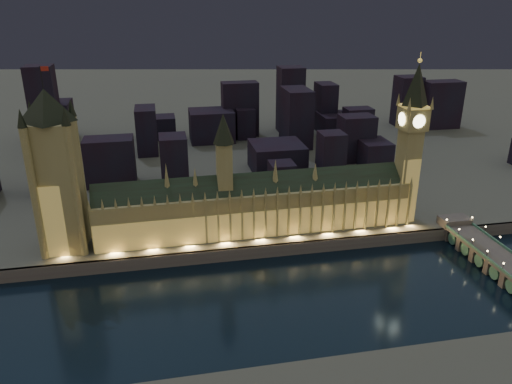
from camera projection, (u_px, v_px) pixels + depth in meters
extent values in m
plane|color=black|center=(267.00, 295.00, 269.13)|extent=(2000.00, 2000.00, 0.00)
cube|color=#484A41|center=(192.00, 99.00, 741.07)|extent=(2000.00, 960.00, 8.00)
cube|color=#4D4243|center=(252.00, 252.00, 304.96)|extent=(2000.00, 2.50, 8.00)
cube|color=olive|center=(256.00, 211.00, 318.58)|extent=(200.36, 24.04, 28.00)
cube|color=#B09345|center=(260.00, 225.00, 311.11)|extent=(200.00, 0.50, 18.00)
cube|color=black|center=(257.00, 186.00, 312.24)|extent=(200.29, 20.31, 16.26)
cube|color=olive|center=(224.00, 169.00, 303.81)|extent=(9.00, 9.00, 32.00)
cone|color=black|center=(223.00, 129.00, 294.49)|extent=(13.00, 13.00, 18.00)
cube|color=olive|center=(92.00, 232.00, 291.00)|extent=(1.20, 1.20, 28.00)
cone|color=olive|center=(89.00, 205.00, 285.21)|extent=(2.00, 2.00, 6.00)
cube|color=olive|center=(105.00, 231.00, 292.33)|extent=(1.20, 1.20, 28.00)
cone|color=olive|center=(102.00, 204.00, 286.54)|extent=(2.00, 2.00, 6.00)
cube|color=olive|center=(118.00, 230.00, 293.65)|extent=(1.20, 1.20, 28.00)
cone|color=olive|center=(115.00, 203.00, 287.86)|extent=(2.00, 2.00, 6.00)
cube|color=olive|center=(131.00, 229.00, 294.98)|extent=(1.20, 1.20, 28.00)
cone|color=olive|center=(129.00, 202.00, 289.19)|extent=(2.00, 2.00, 6.00)
cube|color=olive|center=(144.00, 227.00, 296.31)|extent=(1.20, 1.20, 28.00)
cone|color=olive|center=(142.00, 201.00, 290.52)|extent=(2.00, 2.00, 6.00)
cube|color=olive|center=(157.00, 226.00, 297.64)|extent=(1.20, 1.20, 28.00)
cone|color=olive|center=(154.00, 200.00, 291.85)|extent=(2.00, 2.00, 6.00)
cube|color=olive|center=(169.00, 225.00, 298.97)|extent=(1.20, 1.20, 28.00)
cone|color=olive|center=(167.00, 199.00, 293.18)|extent=(2.00, 2.00, 6.00)
cube|color=olive|center=(182.00, 224.00, 300.29)|extent=(1.20, 1.20, 28.00)
cone|color=olive|center=(180.00, 198.00, 294.50)|extent=(2.00, 2.00, 6.00)
cube|color=olive|center=(194.00, 223.00, 301.62)|extent=(1.20, 1.20, 28.00)
cone|color=olive|center=(193.00, 197.00, 295.83)|extent=(2.00, 2.00, 6.00)
cube|color=olive|center=(206.00, 222.00, 302.95)|extent=(1.20, 1.20, 28.00)
cone|color=olive|center=(205.00, 196.00, 297.16)|extent=(2.00, 2.00, 6.00)
cube|color=olive|center=(218.00, 221.00, 304.28)|extent=(1.20, 1.20, 28.00)
cone|color=olive|center=(217.00, 195.00, 298.49)|extent=(2.00, 2.00, 6.00)
cube|color=olive|center=(230.00, 220.00, 305.61)|extent=(1.20, 1.20, 28.00)
cone|color=olive|center=(230.00, 194.00, 299.82)|extent=(2.00, 2.00, 6.00)
cube|color=olive|center=(242.00, 219.00, 306.93)|extent=(1.20, 1.20, 28.00)
cone|color=olive|center=(242.00, 193.00, 301.14)|extent=(2.00, 2.00, 6.00)
cube|color=olive|center=(254.00, 218.00, 308.26)|extent=(1.20, 1.20, 28.00)
cone|color=olive|center=(254.00, 193.00, 302.47)|extent=(2.00, 2.00, 6.00)
cube|color=olive|center=(266.00, 217.00, 309.59)|extent=(1.20, 1.20, 28.00)
cone|color=olive|center=(266.00, 192.00, 303.80)|extent=(2.00, 2.00, 6.00)
cube|color=olive|center=(277.00, 216.00, 310.92)|extent=(1.20, 1.20, 28.00)
cone|color=olive|center=(277.00, 191.00, 305.13)|extent=(2.00, 2.00, 6.00)
cube|color=olive|center=(289.00, 215.00, 312.24)|extent=(1.20, 1.20, 28.00)
cone|color=olive|center=(289.00, 190.00, 306.45)|extent=(2.00, 2.00, 6.00)
cube|color=olive|center=(300.00, 215.00, 313.57)|extent=(1.20, 1.20, 28.00)
cone|color=olive|center=(301.00, 189.00, 307.78)|extent=(2.00, 2.00, 6.00)
cube|color=olive|center=(311.00, 214.00, 314.90)|extent=(1.20, 1.20, 28.00)
cone|color=olive|center=(312.00, 188.00, 309.11)|extent=(2.00, 2.00, 6.00)
cube|color=olive|center=(323.00, 213.00, 316.23)|extent=(1.20, 1.20, 28.00)
cone|color=olive|center=(324.00, 187.00, 310.44)|extent=(2.00, 2.00, 6.00)
cube|color=olive|center=(334.00, 212.00, 317.56)|extent=(1.20, 1.20, 28.00)
cone|color=olive|center=(335.00, 187.00, 311.77)|extent=(2.00, 2.00, 6.00)
cube|color=olive|center=(345.00, 211.00, 318.88)|extent=(1.20, 1.20, 28.00)
cone|color=olive|center=(346.00, 186.00, 313.09)|extent=(2.00, 2.00, 6.00)
cube|color=olive|center=(356.00, 210.00, 320.21)|extent=(1.20, 1.20, 28.00)
cone|color=olive|center=(357.00, 185.00, 314.42)|extent=(2.00, 2.00, 6.00)
cube|color=olive|center=(367.00, 209.00, 321.54)|extent=(1.20, 1.20, 28.00)
cone|color=olive|center=(368.00, 184.00, 315.75)|extent=(2.00, 2.00, 6.00)
cube|color=olive|center=(377.00, 208.00, 322.87)|extent=(1.20, 1.20, 28.00)
cone|color=olive|center=(379.00, 183.00, 317.08)|extent=(2.00, 2.00, 6.00)
cube|color=olive|center=(388.00, 207.00, 324.20)|extent=(1.20, 1.20, 28.00)
cone|color=olive|center=(390.00, 182.00, 318.41)|extent=(2.00, 2.00, 6.00)
cube|color=olive|center=(399.00, 206.00, 325.52)|extent=(1.20, 1.20, 28.00)
cone|color=olive|center=(401.00, 182.00, 319.73)|extent=(2.00, 2.00, 6.00)
cube|color=olive|center=(409.00, 205.00, 326.85)|extent=(1.20, 1.20, 28.00)
cone|color=olive|center=(412.00, 181.00, 321.06)|extent=(2.00, 2.00, 6.00)
cone|color=olive|center=(167.00, 177.00, 298.65)|extent=(4.40, 4.40, 18.00)
cone|color=olive|center=(195.00, 178.00, 302.45)|extent=(4.40, 4.40, 14.00)
cone|color=olive|center=(275.00, 171.00, 311.04)|extent=(4.40, 4.40, 16.00)
cone|color=olive|center=(315.00, 172.00, 316.44)|extent=(4.40, 4.40, 12.00)
cube|color=olive|center=(59.00, 188.00, 288.36)|extent=(24.73, 24.73, 77.89)
cube|color=#B09345|center=(60.00, 222.00, 284.48)|extent=(22.00, 0.50, 44.00)
cone|color=black|center=(46.00, 105.00, 270.49)|extent=(31.68, 31.68, 18.00)
cylinder|color=black|center=(41.00, 77.00, 264.90)|extent=(0.50, 0.50, 12.00)
cube|color=#B22417|center=(44.00, 69.00, 263.61)|extent=(4.00, 0.15, 2.50)
cylinder|color=olive|center=(35.00, 196.00, 276.37)|extent=(4.40, 4.40, 77.89)
cone|color=black|center=(21.00, 118.00, 259.99)|extent=(5.20, 5.20, 10.00)
cylinder|color=olive|center=(43.00, 182.00, 296.40)|extent=(4.40, 4.40, 77.89)
cone|color=black|center=(30.00, 109.00, 280.02)|extent=(5.20, 5.20, 10.00)
cylinder|color=olive|center=(76.00, 193.00, 280.31)|extent=(4.40, 4.40, 77.89)
cone|color=black|center=(65.00, 116.00, 263.93)|extent=(5.20, 5.20, 10.00)
cylinder|color=olive|center=(81.00, 180.00, 300.34)|extent=(4.40, 4.40, 77.89)
cone|color=black|center=(71.00, 108.00, 283.96)|extent=(5.20, 5.20, 10.00)
cube|color=olive|center=(406.00, 175.00, 330.33)|extent=(13.25, 13.25, 62.37)
cube|color=#B09345|center=(409.00, 192.00, 328.11)|extent=(12.00, 0.50, 44.00)
cube|color=olive|center=(413.00, 118.00, 316.04)|extent=(15.00, 15.00, 14.34)
cube|color=#F2C64C|center=(414.00, 106.00, 313.14)|extent=(15.75, 15.75, 1.20)
cone|color=black|center=(417.00, 85.00, 308.07)|extent=(18.00, 18.00, 26.00)
sphere|color=#F2C64C|center=(420.00, 61.00, 302.67)|extent=(2.80, 2.80, 2.80)
cylinder|color=#F2C64C|center=(420.00, 56.00, 301.73)|extent=(0.40, 0.40, 5.00)
cylinder|color=#FFF2BF|center=(419.00, 121.00, 308.98)|extent=(8.40, 0.50, 8.40)
cylinder|color=#FFF2BF|center=(407.00, 116.00, 323.09)|extent=(8.40, 0.50, 8.40)
cylinder|color=#FFF2BF|center=(402.00, 119.00, 314.65)|extent=(0.50, 8.40, 8.40)
cylinder|color=#FFF2BF|center=(424.00, 118.00, 317.42)|extent=(0.50, 8.40, 8.40)
cone|color=olive|center=(410.00, 104.00, 303.70)|extent=(2.60, 2.60, 8.00)
cone|color=olive|center=(399.00, 99.00, 317.36)|extent=(2.60, 2.60, 8.00)
cone|color=olive|center=(432.00, 103.00, 306.39)|extent=(2.60, 2.60, 8.00)
cone|color=olive|center=(420.00, 98.00, 320.04)|extent=(2.60, 2.60, 8.00)
cube|color=#4D4243|center=(508.00, 264.00, 281.11)|extent=(19.14, 100.00, 1.60)
cube|color=#356B4E|center=(494.00, 263.00, 278.94)|extent=(0.80, 100.00, 1.60)
cube|color=#4D4243|center=(454.00, 224.00, 331.46)|extent=(19.14, 12.00, 9.50)
cylinder|color=black|center=(503.00, 267.00, 271.77)|extent=(0.30, 0.30, 4.40)
sphere|color=#FFD88C|center=(504.00, 263.00, 270.91)|extent=(1.00, 1.00, 1.00)
cube|color=#4D4243|center=(499.00, 266.00, 289.53)|extent=(17.23, 4.00, 9.50)
cylinder|color=black|center=(487.00, 255.00, 284.78)|extent=(0.30, 0.30, 4.40)
sphere|color=#FFD88C|center=(488.00, 251.00, 283.92)|extent=(1.00, 1.00, 1.00)
cube|color=#4D4243|center=(484.00, 254.00, 302.54)|extent=(17.23, 4.00, 9.50)
cylinder|color=black|center=(472.00, 243.00, 297.78)|extent=(0.30, 0.30, 4.40)
sphere|color=#FFD88C|center=(473.00, 240.00, 296.93)|extent=(1.00, 1.00, 1.00)
cylinder|color=black|center=(500.00, 240.00, 301.07)|extent=(0.30, 0.30, 4.40)
sphere|color=#FFD88C|center=(500.00, 237.00, 300.21)|extent=(1.00, 1.00, 1.00)
cube|color=#4D4243|center=(470.00, 243.00, 315.55)|extent=(17.23, 4.00, 9.50)
cylinder|color=black|center=(459.00, 233.00, 310.79)|extent=(0.30, 0.30, 4.40)
sphere|color=#FFD88C|center=(459.00, 229.00, 309.93)|extent=(1.00, 1.00, 1.00)
cylinder|color=black|center=(485.00, 230.00, 314.08)|extent=(0.30, 0.30, 4.40)
sphere|color=#FFD88C|center=(486.00, 227.00, 313.22)|extent=(1.00, 1.00, 1.00)
cube|color=#4D4243|center=(457.00, 233.00, 328.55)|extent=(17.23, 4.00, 9.50)
cylinder|color=black|center=(446.00, 223.00, 323.80)|extent=(0.30, 0.30, 4.40)
sphere|color=#FFD88C|center=(447.00, 220.00, 322.94)|extent=(1.00, 1.00, 1.00)
cylinder|color=black|center=(472.00, 221.00, 327.08)|extent=(0.30, 0.30, 4.40)
sphere|color=#FFD88C|center=(472.00, 217.00, 326.23)|extent=(1.00, 1.00, 1.00)
cylinder|color=#356B4E|center=(507.00, 271.00, 282.90)|extent=(16.85, 8.00, 8.00)
cylinder|color=#356B4E|center=(491.00, 259.00, 295.91)|extent=(16.85, 8.00, 8.00)
cylinder|color=#356B4E|center=(477.00, 248.00, 308.91)|extent=(16.85, 8.00, 8.00)
cylinder|color=#356B4E|center=(463.00, 238.00, 321.92)|extent=(16.85, 8.00, 8.00)
cube|color=black|center=(282.00, 176.00, 388.22)|extent=(19.03, 19.80, 21.73)
cube|color=black|center=(441.00, 104.00, 562.11)|extent=(42.59, 22.95, 52.44)
cube|color=black|center=(331.00, 157.00, 402.94)|extent=(19.65, 20.18, 40.42)
cube|color=black|center=(244.00, 122.00, 528.60)|extent=(19.44, 30.73, 31.68)
cube|color=black|center=(240.00, 109.00, 529.03)|extent=(37.76, 19.44, 57.04)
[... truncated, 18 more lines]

